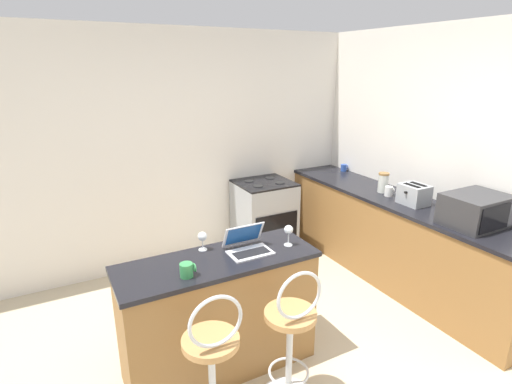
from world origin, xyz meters
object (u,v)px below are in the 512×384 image
Objects in this scene: wine_glass_tall at (289,231)px; bar_stool_far at (291,342)px; microwave at (476,210)px; mug_green at (187,270)px; mug_white at (389,191)px; laptop at (247,245)px; bar_stool_near at (213,371)px; storage_jar at (383,182)px; toaster at (414,194)px; stove_range at (264,219)px; wine_glass_short at (202,237)px; mug_blue at (344,168)px.

bar_stool_far is at bearing -119.63° from wine_glass_tall.
microwave is 2.46m from mug_green.
mug_white is (1.85, 1.02, 0.47)m from bar_stool_far.
laptop reaches higher than wine_glass_tall.
wine_glass_tall is at bearing -161.64° from mug_white.
bar_stool_near is 2.75m from storage_jar.
bar_stool_near is 2.58m from toaster.
bar_stool_near reaches higher than stove_range.
microwave reaches higher than bar_stool_far.
bar_stool_near is at bearing -132.52° from laptop.
storage_jar is (2.20, 0.42, 0.01)m from wine_glass_short.
stove_range is 1.81m from wine_glass_tall.
storage_jar is at bearing 21.87° from wine_glass_tall.
microwave is 2.27m from stove_range.
toaster is 2.79× the size of mug_blue.
laptop is at bearing 168.81° from wine_glass_tall.
microwave is at bearing -13.97° from wine_glass_tall.
microwave is 0.62m from toaster.
mug_blue reaches higher than stove_range.
stove_range is 1.47m from mug_white.
microwave is at bearing 3.02° from bar_stool_far.
mug_green is at bearing -163.50° from laptop.
toaster is 2.53× the size of mug_white.
wine_glass_tall is (-1.61, 0.40, -0.02)m from microwave.
toaster reaches higher than bar_stool_near.
storage_jar reaches higher than bar_stool_far.
toaster reaches higher than laptop.
microwave reaches higher than stove_range.
microwave is at bearing -87.34° from toaster.
stove_range is (0.96, 2.08, -0.04)m from bar_stool_far.
microwave is 3.62× the size of wine_glass_short.
wine_glass_short is 1.41× the size of mug_white.
laptop reaches higher than mug_green.
toaster is 2.47× the size of mug_green.
mug_green is at bearing -125.75° from wine_glass_short.
wine_glass_tall is 0.64m from wine_glass_short.
laptop is at bearing -163.15° from storage_jar.
bar_stool_far is at bearing -114.79° from stove_range.
laptop is 1.94m from mug_white.
wine_glass_tall is (-0.67, -1.57, 0.58)m from stove_range.
storage_jar is 0.14m from mug_white.
microwave reaches higher than mug_white.
microwave reaches higher than storage_jar.
stove_range is (0.99, 1.51, -0.51)m from laptop.
storage_jar reaches higher than toaster.
wine_glass_tall is at bearing -113.15° from stove_range.
mug_white is 1.10× the size of mug_blue.
mug_blue is at bearing 37.53° from bar_stool_near.
bar_stool_far is 2.97m from mug_blue.
mug_green is (-2.44, 0.31, -0.09)m from microwave.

